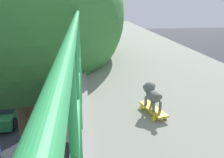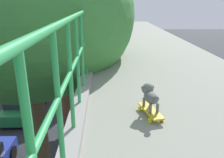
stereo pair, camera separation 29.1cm
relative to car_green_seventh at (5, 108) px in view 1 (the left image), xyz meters
name	(u,v)px [view 1 (the left image)]	position (x,y,z in m)	size (l,w,h in m)	color
car_green_seventh	(5,108)	(0.00, 0.00, 0.00)	(1.98, 4.38, 1.41)	#1D6A34
roadside_tree_mid	(12,17)	(3.39, -7.89, 6.07)	(5.38, 5.38, 8.90)	brown
roadside_tree_far	(45,33)	(3.28, -2.47, 4.97)	(3.82, 3.82, 7.20)	brown
roadside_tree_farthest	(58,4)	(3.09, 7.16, 6.16)	(5.94, 5.94, 9.19)	#4A3D22
toy_skateboard	(153,109)	(5.91, -11.26, 5.12)	(0.27, 0.52, 0.08)	gold
small_dog	(152,93)	(5.90, -11.20, 5.33)	(0.22, 0.39, 0.31)	#5F625D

